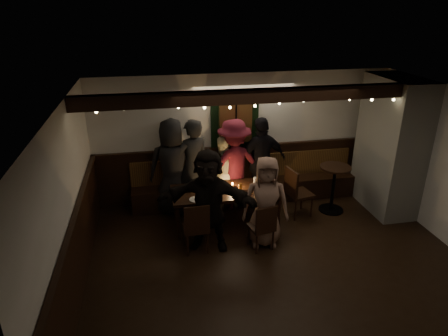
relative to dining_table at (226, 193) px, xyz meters
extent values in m
cube|color=black|center=(0.58, -1.40, -0.65)|extent=(6.00, 5.00, 0.01)
cube|color=black|center=(0.58, -1.40, 1.96)|extent=(6.00, 5.00, 0.01)
cube|color=silver|center=(0.58, 1.11, 0.66)|extent=(6.00, 0.01, 2.60)
cube|color=silver|center=(-2.43, -1.40, 0.66)|extent=(0.01, 5.00, 2.60)
cube|color=black|center=(0.58, 1.08, -0.09)|extent=(6.00, 0.05, 1.10)
cube|color=black|center=(-2.40, -1.40, -0.09)|extent=(0.05, 5.00, 1.10)
cube|color=gray|center=(3.23, 0.10, 0.66)|extent=(0.70, 1.40, 2.60)
cube|color=black|center=(0.58, 0.83, -0.42)|extent=(4.60, 0.45, 0.45)
cube|color=#422713|center=(0.58, 1.01, 0.06)|extent=(4.60, 0.06, 0.50)
cube|color=black|center=(0.38, 1.04, 1.01)|extent=(0.95, 0.04, 1.00)
cube|color=#422713|center=(0.38, 0.98, 1.01)|extent=(0.64, 0.12, 0.76)
cube|color=black|center=(0.58, -0.40, 1.85)|extent=(6.00, 0.16, 0.22)
sphere|color=#FFE599|center=(-2.02, -0.42, 1.72)|extent=(0.04, 0.04, 0.04)
sphere|color=#FFE599|center=(-1.62, -0.42, 1.74)|extent=(0.04, 0.04, 0.04)
sphere|color=#FFE599|center=(-1.22, -0.42, 1.75)|extent=(0.04, 0.04, 0.04)
sphere|color=#FFE599|center=(-0.82, -0.42, 1.73)|extent=(0.04, 0.04, 0.04)
sphere|color=#FFE599|center=(-0.42, -0.42, 1.71)|extent=(0.04, 0.04, 0.04)
sphere|color=#FFE599|center=(-0.02, -0.42, 1.69)|extent=(0.04, 0.04, 0.04)
sphere|color=#FFE599|center=(0.38, -0.42, 1.70)|extent=(0.04, 0.04, 0.04)
sphere|color=#FFE599|center=(0.78, -0.42, 1.72)|extent=(0.04, 0.04, 0.04)
sphere|color=#FFE599|center=(1.18, -0.42, 1.74)|extent=(0.04, 0.04, 0.04)
sphere|color=#FFE599|center=(1.58, -0.42, 1.75)|extent=(0.04, 0.04, 0.04)
sphere|color=#FFE599|center=(1.98, -0.42, 1.73)|extent=(0.04, 0.04, 0.04)
sphere|color=#FFE599|center=(2.38, -0.42, 1.71)|extent=(0.04, 0.04, 0.04)
sphere|color=#FFE599|center=(2.78, -0.42, 1.69)|extent=(0.04, 0.04, 0.04)
sphere|color=#FFE599|center=(3.18, -0.42, 1.70)|extent=(0.04, 0.04, 0.04)
cube|color=black|center=(0.00, 0.00, 0.03)|extent=(1.96, 0.84, 0.06)
cylinder|color=black|center=(-0.90, -0.34, -0.32)|extent=(0.07, 0.07, 0.64)
cylinder|color=black|center=(-0.90, 0.35, -0.32)|extent=(0.07, 0.07, 0.64)
cylinder|color=black|center=(0.91, -0.34, -0.32)|extent=(0.07, 0.07, 0.64)
cylinder|color=black|center=(0.91, 0.35, -0.32)|extent=(0.07, 0.07, 0.64)
cylinder|color=#BF7226|center=(-0.63, 0.04, 0.12)|extent=(0.07, 0.07, 0.13)
cylinder|color=#BF7226|center=(-0.33, -0.14, 0.12)|extent=(0.07, 0.07, 0.13)
cylinder|color=silver|center=(-0.09, 0.15, 0.12)|extent=(0.07, 0.07, 0.13)
cylinder|color=#BF7226|center=(0.25, -0.04, 0.12)|extent=(0.07, 0.07, 0.13)
cylinder|color=silver|center=(0.59, 0.17, 0.12)|extent=(0.07, 0.07, 0.13)
cylinder|color=#BF7226|center=(0.70, -0.09, 0.12)|extent=(0.07, 0.07, 0.13)
cylinder|color=white|center=(-0.58, -0.28, 0.07)|extent=(0.24, 0.24, 0.01)
cube|color=#B2B2B7|center=(0.00, -0.04, 0.08)|extent=(0.15, 0.09, 0.05)
cylinder|color=#990C0C|center=(-0.03, -0.04, 0.13)|extent=(0.03, 0.03, 0.15)
cylinder|color=gold|center=(0.03, -0.04, 0.13)|extent=(0.03, 0.03, 0.15)
cylinder|color=silver|center=(0.13, 0.05, 0.10)|extent=(0.05, 0.05, 0.07)
sphere|color=#FFB24C|center=(0.13, 0.05, 0.15)|extent=(0.03, 0.03, 0.03)
cube|color=black|center=(-0.65, -0.72, -0.22)|extent=(0.42, 0.42, 0.04)
cube|color=black|center=(-0.64, -0.90, 0.03)|extent=(0.41, 0.05, 0.47)
cylinder|color=black|center=(-0.48, -0.55, -0.44)|extent=(0.04, 0.04, 0.40)
cylinder|color=black|center=(-0.48, -0.88, -0.44)|extent=(0.04, 0.04, 0.40)
cylinder|color=black|center=(-0.82, -0.56, -0.44)|extent=(0.04, 0.04, 0.40)
cylinder|color=black|center=(-0.81, -0.89, -0.44)|extent=(0.04, 0.04, 0.40)
cube|color=black|center=(0.43, -0.86, -0.25)|extent=(0.44, 0.44, 0.04)
cube|color=black|center=(0.46, -1.02, -0.02)|extent=(0.38, 0.11, 0.43)
cylinder|color=black|center=(0.54, -0.68, -0.46)|extent=(0.03, 0.03, 0.37)
cylinder|color=black|center=(0.61, -0.97, -0.46)|extent=(0.03, 0.03, 0.37)
cylinder|color=black|center=(0.25, -0.74, -0.46)|extent=(0.03, 0.03, 0.37)
cylinder|color=black|center=(0.31, -1.04, -0.46)|extent=(0.03, 0.03, 0.37)
cube|color=black|center=(1.45, 0.08, -0.19)|extent=(0.52, 0.52, 0.04)
cube|color=black|center=(1.25, 0.04, 0.08)|extent=(0.13, 0.44, 0.50)
cylinder|color=black|center=(1.66, -0.06, -0.43)|extent=(0.04, 0.04, 0.43)
cylinder|color=black|center=(1.31, -0.13, -0.43)|extent=(0.04, 0.04, 0.43)
cylinder|color=black|center=(1.59, 0.29, -0.43)|extent=(0.04, 0.04, 0.43)
cylinder|color=black|center=(1.24, 0.22, -0.43)|extent=(0.04, 0.04, 0.43)
cylinder|color=black|center=(2.16, 0.12, -0.63)|extent=(0.48, 0.48, 0.03)
cylinder|color=black|center=(2.16, 0.12, -0.18)|extent=(0.06, 0.06, 0.92)
cylinder|color=black|center=(2.16, 0.12, 0.28)|extent=(0.59, 0.59, 0.04)
imported|color=black|center=(-0.90, 0.70, 0.30)|extent=(0.97, 0.68, 1.88)
imported|color=black|center=(-0.52, 0.66, 0.29)|extent=(0.80, 0.66, 1.87)
imported|color=beige|center=(0.07, 0.73, 0.11)|extent=(0.78, 0.63, 1.49)
imported|color=#490F1C|center=(0.29, 0.67, 0.27)|extent=(1.29, 0.92, 1.81)
imported|color=black|center=(0.86, 0.73, 0.27)|extent=(1.13, 0.65, 1.81)
imported|color=black|center=(-0.42, -0.66, 0.23)|extent=(1.70, 1.00, 1.74)
imported|color=#846150|center=(0.52, -0.74, 0.15)|extent=(0.85, 0.64, 1.58)
camera|label=1|loc=(-1.26, -6.36, 3.24)|focal=32.00mm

